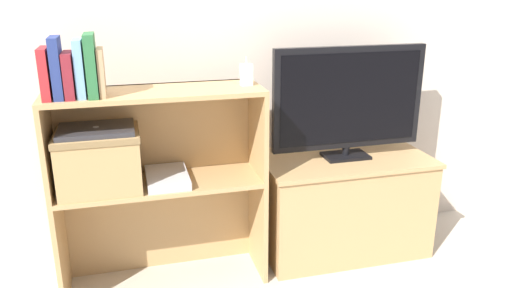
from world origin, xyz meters
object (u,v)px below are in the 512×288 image
object	(u,v)px
book_skyblue	(80,68)
book_tan	(101,72)
book_maroon	(69,75)
storage_basket_left	(99,158)
magazine_stack	(167,177)
baby_monitor	(246,75)
book_crimson	(46,73)
tv_stand	(343,203)
book_forest	(91,65)
tv	(349,100)
book_navy	(57,68)
laptop	(96,130)

from	to	relation	value
book_skyblue	book_tan	world-z (taller)	book_skyblue
book_maroon	storage_basket_left	xyz separation A→B (m)	(0.07, 0.04, -0.36)
magazine_stack	baby_monitor	bearing A→B (deg)	1.58
book_crimson	book_tan	distance (m)	0.20
tv_stand	book_tan	world-z (taller)	book_tan
tv_stand	book_tan	xyz separation A→B (m)	(-1.11, -0.12, 0.75)
book_skyblue	book_forest	world-z (taller)	book_forest
book_maroon	magazine_stack	world-z (taller)	book_maroon
tv	book_maroon	distance (m)	1.25
book_crimson	magazine_stack	distance (m)	0.65
book_maroon	baby_monitor	bearing A→B (deg)	4.01
book_navy	laptop	xyz separation A→B (m)	(0.12, 0.04, -0.26)
book_navy	book_forest	xyz separation A→B (m)	(0.13, 0.00, 0.00)
book_tan	magazine_stack	bearing A→B (deg)	9.82
book_crimson	book_tan	bearing A→B (deg)	0.00
baby_monitor	storage_basket_left	world-z (taller)	baby_monitor
book_forest	book_tan	xyz separation A→B (m)	(0.03, -0.00, -0.03)
storage_basket_left	laptop	bearing A→B (deg)	0.00
tv_stand	book_skyblue	size ratio (longest dim) A/B	3.77
book_navy	laptop	distance (m)	0.29
storage_basket_left	book_crimson	bearing A→B (deg)	-167.54
book_forest	storage_basket_left	size ratio (longest dim) A/B	0.72
tv	book_tan	size ratio (longest dim) A/B	4.09
tv	baby_monitor	size ratio (longest dim) A/B	6.16
book_maroon	book_skyblue	size ratio (longest dim) A/B	0.79
book_maroon	book_crimson	bearing A→B (deg)	180.00
tv_stand	baby_monitor	distance (m)	0.88
book_maroon	magazine_stack	distance (m)	0.59
magazine_stack	tv	bearing A→B (deg)	4.83
book_navy	book_crimson	bearing A→B (deg)	180.00
book_forest	laptop	world-z (taller)	book_forest
book_crimson	book_skyblue	xyz separation A→B (m)	(0.12, 0.00, 0.01)
book_crimson	laptop	xyz separation A→B (m)	(0.16, 0.04, -0.24)
tv	baby_monitor	xyz separation A→B (m)	(-0.52, -0.06, 0.16)
laptop	magazine_stack	distance (m)	0.37
book_forest	laptop	bearing A→B (deg)	105.27
baby_monitor	laptop	world-z (taller)	baby_monitor
laptop	tv_stand	bearing A→B (deg)	4.01
book_crimson	book_tan	size ratio (longest dim) A/B	1.05
tv	book_skyblue	bearing A→B (deg)	-174.51
storage_basket_left	tv	bearing A→B (deg)	3.93
book_crimson	tv_stand	bearing A→B (deg)	5.04
storage_basket_left	magazine_stack	world-z (taller)	storage_basket_left
book_skyblue	magazine_stack	xyz separation A→B (m)	(0.31, 0.04, -0.50)
tv	tv_stand	bearing A→B (deg)	90.00
book_maroon	baby_monitor	world-z (taller)	book_maroon
book_skyblue	magazine_stack	size ratio (longest dim) A/B	0.84
tv	book_forest	xyz separation A→B (m)	(-1.15, -0.11, 0.23)
book_tan	book_crimson	bearing A→B (deg)	180.00
book_forest	laptop	distance (m)	0.27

